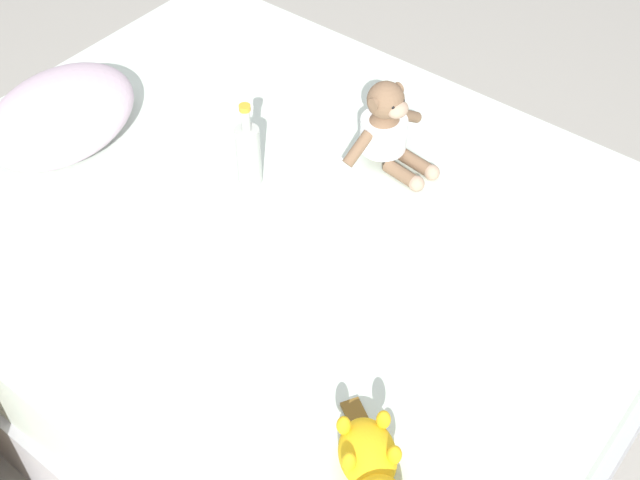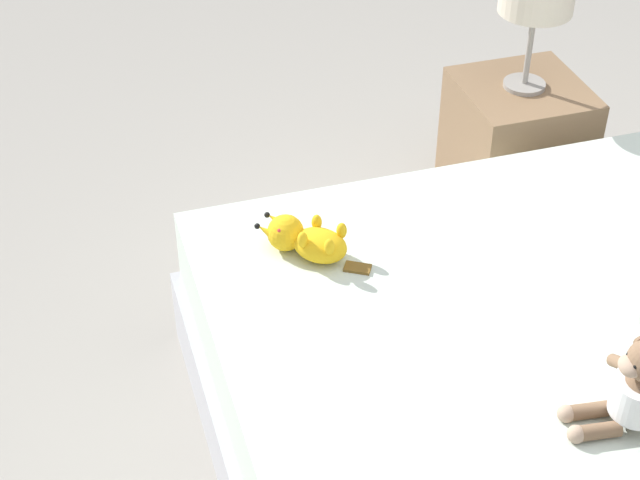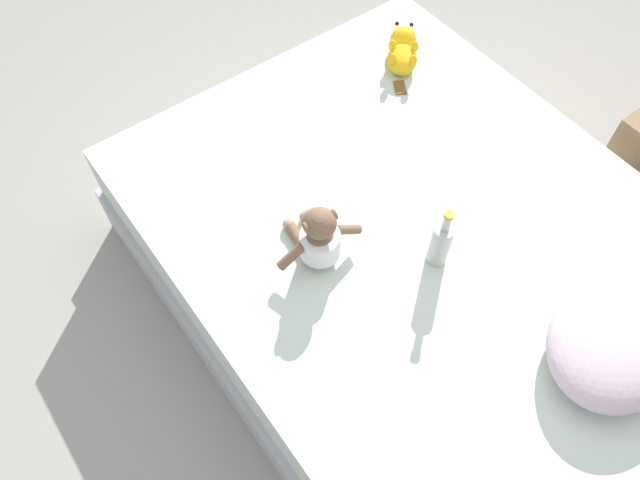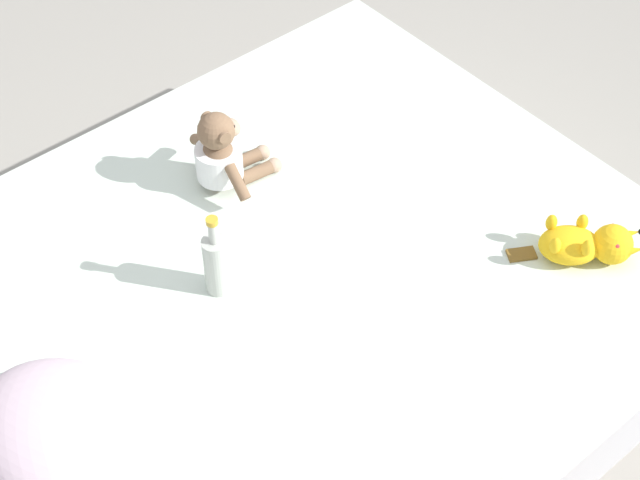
{
  "view_description": "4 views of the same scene",
  "coord_description": "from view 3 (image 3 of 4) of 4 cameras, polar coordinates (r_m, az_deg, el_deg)",
  "views": [
    {
      "loc": [
        -1.1,
        -1.0,
        1.93
      ],
      "look_at": [
        -0.05,
        -0.18,
        0.54
      ],
      "focal_mm": 46.88,
      "sensor_mm": 36.0,
      "label": 1
    },
    {
      "loc": [
        1.57,
        -1.19,
        2.17
      ],
      "look_at": [
        -0.42,
        -0.58,
        0.54
      ],
      "focal_mm": 56.31,
      "sensor_mm": 36.0,
      "label": 2
    },
    {
      "loc": [
        0.91,
        0.69,
        2.07
      ],
      "look_at": [
        0.33,
        -0.09,
        0.58
      ],
      "focal_mm": 34.11,
      "sensor_mm": 36.0,
      "label": 3
    },
    {
      "loc": [
        -1.31,
        0.96,
        2.36
      ],
      "look_at": [
        -0.03,
        -0.12,
        0.53
      ],
      "focal_mm": 57.6,
      "sensor_mm": 36.0,
      "label": 4
    }
  ],
  "objects": [
    {
      "name": "ground_plane",
      "position": [
        2.36,
        7.74,
        -5.02
      ],
      "size": [
        16.0,
        16.0,
        0.0
      ],
      "primitive_type": "plane",
      "color": "#9E998E"
    },
    {
      "name": "bed",
      "position": [
        2.16,
        8.45,
        -2.1
      ],
      "size": [
        1.51,
        1.9,
        0.48
      ],
      "color": "#B2B2B7",
      "rests_on": "ground_plane"
    },
    {
      "name": "pillow",
      "position": [
        1.84,
        26.07,
        -8.45
      ],
      "size": [
        0.51,
        0.43,
        0.15
      ],
      "color": "silver",
      "rests_on": "bed"
    },
    {
      "name": "plush_monkey",
      "position": [
        1.79,
        -0.17,
        0.19
      ],
      "size": [
        0.29,
        0.24,
        0.24
      ],
      "color": "brown",
      "rests_on": "bed"
    },
    {
      "name": "plush_yellow_creature",
      "position": [
        2.44,
        7.75,
        17.19
      ],
      "size": [
        0.26,
        0.28,
        0.1
      ],
      "color": "yellow",
      "rests_on": "bed"
    },
    {
      "name": "glass_bottle",
      "position": [
        1.82,
        11.23,
        -0.29
      ],
      "size": [
        0.06,
        0.06,
        0.24
      ],
      "color": "#B7BCB2",
      "rests_on": "bed"
    }
  ]
}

